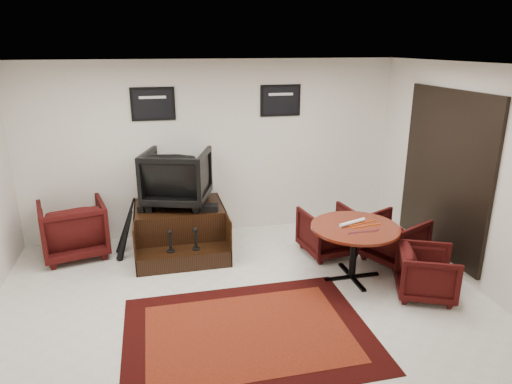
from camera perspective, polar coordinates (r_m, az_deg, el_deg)
The scene contains 16 objects.
ground at distance 5.61m, azimuth -1.27°, elevation -14.43°, with size 6.00×6.00×0.00m, color silver.
room_shell at distance 5.10m, azimuth 2.81°, elevation 4.11°, with size 6.02×5.02×2.81m.
area_rug at distance 5.20m, azimuth -1.00°, elevation -17.22°, with size 2.66×1.99×0.01m.
shine_podium at distance 7.06m, azimuth -9.44°, elevation -4.70°, with size 1.33×1.36×0.68m.
shine_chair at distance 6.92m, azimuth -9.87°, elevation 2.17°, with size 0.92×0.86×0.94m, color black.
shoes_pair at distance 6.88m, azimuth -13.51°, elevation -1.88°, with size 0.27×0.30×0.09m.
polish_kit at distance 6.71m, azimuth -5.87°, elevation -1.97°, with size 0.26×0.18×0.09m, color black.
umbrella_black at distance 6.86m, azimuth -15.98°, elevation -5.19°, with size 0.29×0.11×0.78m, color black, non-canonical shape.
umbrella_hooked at distance 7.06m, azimuth -15.86°, elevation -3.98°, with size 0.33×0.13×0.90m, color black, non-canonical shape.
armchair_side at distance 7.25m, azimuth -21.88°, elevation -3.97°, with size 0.89×0.83×0.92m, color black.
meeting_table at distance 6.12m, azimuth 12.25°, elevation -4.99°, with size 1.15×1.15×0.75m.
table_chair_back at distance 6.90m, azimuth 9.04°, elevation -4.61°, with size 0.74×0.69×0.76m, color black.
table_chair_window at distance 6.86m, azimuth 16.94°, elevation -5.38°, with size 0.73×0.69×0.75m, color black.
table_chair_corner at distance 6.09m, azimuth 20.59°, elevation -9.19°, with size 0.67×0.63×0.69m, color black.
paper_roll at distance 6.13m, azimuth 11.95°, elevation -3.75°, with size 0.05×0.05×0.42m, color white.
table_clutter at distance 6.10m, azimuth 13.39°, elevation -4.19°, with size 0.57×0.36×0.01m.
Camera 1 is at (-0.95, -4.64, 3.00)m, focal length 32.00 mm.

